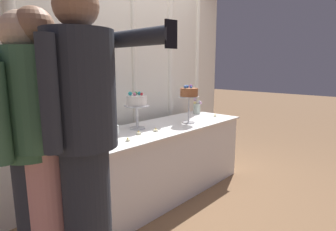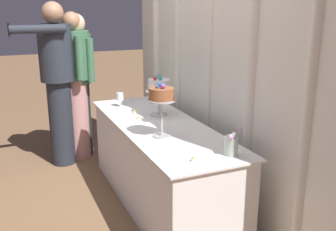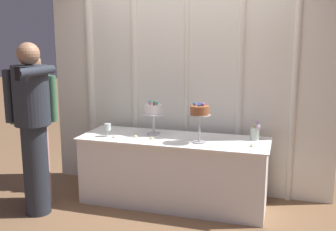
% 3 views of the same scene
% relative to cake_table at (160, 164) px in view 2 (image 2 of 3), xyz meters
% --- Properties ---
extents(ground_plane, '(24.00, 24.00, 0.00)m').
position_rel_cake_table_xyz_m(ground_plane, '(0.00, -0.10, -0.37)').
color(ground_plane, '#846042').
extents(draped_curtain, '(3.41, 0.16, 2.79)m').
position_rel_cake_table_xyz_m(draped_curtain, '(-0.03, 0.48, 1.09)').
color(draped_curtain, white).
rests_on(draped_curtain, ground_plane).
extents(cake_table, '(2.05, 0.70, 0.75)m').
position_rel_cake_table_xyz_m(cake_table, '(0.00, 0.00, 0.00)').
color(cake_table, white).
rests_on(cake_table, ground_plane).
extents(cake_display_nearleft, '(0.25, 0.25, 0.38)m').
position_rel_cake_table_xyz_m(cake_display_nearleft, '(-0.26, 0.10, 0.64)').
color(cake_display_nearleft, silver).
rests_on(cake_display_nearleft, cake_table).
extents(cake_display_nearright, '(0.22, 0.22, 0.42)m').
position_rel_cake_table_xyz_m(cake_display_nearright, '(0.31, -0.11, 0.69)').
color(cake_display_nearright, '#B2B2B7').
rests_on(cake_display_nearright, cake_table).
extents(wine_glass, '(0.07, 0.07, 0.14)m').
position_rel_cake_table_xyz_m(wine_glass, '(-0.71, -0.14, 0.47)').
color(wine_glass, silver).
rests_on(wine_glass, cake_table).
extents(flower_vase, '(0.10, 0.12, 0.20)m').
position_rel_cake_table_xyz_m(flower_vase, '(0.85, 0.18, 0.45)').
color(flower_vase, '#B2C1B2').
rests_on(flower_vase, cake_table).
extents(tealight_far_left, '(0.04, 0.04, 0.03)m').
position_rel_cake_table_xyz_m(tealight_far_left, '(-0.62, -0.19, 0.38)').
color(tealight_far_left, beige).
rests_on(tealight_far_left, cake_table).
extents(tealight_near_left, '(0.04, 0.04, 0.04)m').
position_rel_cake_table_xyz_m(tealight_near_left, '(-0.41, -0.09, 0.38)').
color(tealight_near_left, beige).
rests_on(tealight_near_left, cake_table).
extents(tealight_near_right, '(0.05, 0.05, 0.03)m').
position_rel_cake_table_xyz_m(tealight_near_right, '(-0.21, -0.11, 0.38)').
color(tealight_near_right, beige).
rests_on(tealight_near_right, cake_table).
extents(tealight_far_right, '(0.04, 0.04, 0.03)m').
position_rel_cake_table_xyz_m(tealight_far_right, '(0.84, -0.11, 0.38)').
color(tealight_far_right, beige).
rests_on(tealight_far_right, cake_table).
extents(guest_man_pink_jacket, '(0.52, 0.39, 1.67)m').
position_rel_cake_table_xyz_m(guest_man_pink_jacket, '(-1.41, -0.45, 0.53)').
color(guest_man_pink_jacket, '#D6938E').
rests_on(guest_man_pink_jacket, ground_plane).
extents(guest_man_dark_suit, '(0.45, 0.45, 1.65)m').
position_rel_cake_table_xyz_m(guest_man_dark_suit, '(-1.46, -0.40, 0.54)').
color(guest_man_dark_suit, '#282D38').
rests_on(guest_man_dark_suit, ground_plane).
extents(guest_girl_blue_dress, '(0.49, 0.68, 1.77)m').
position_rel_cake_table_xyz_m(guest_girl_blue_dress, '(-1.29, -0.66, 0.60)').
color(guest_girl_blue_dress, '#282D38').
rests_on(guest_girl_blue_dress, ground_plane).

